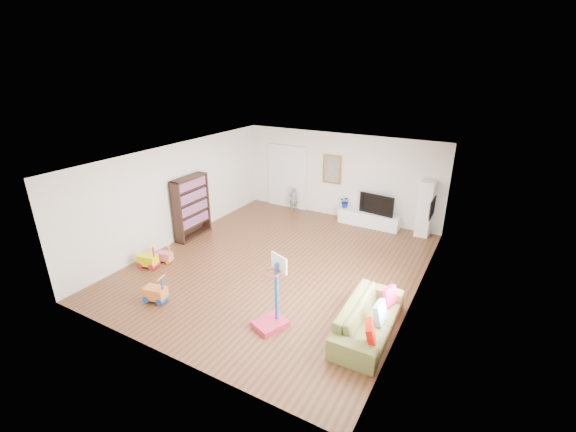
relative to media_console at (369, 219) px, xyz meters
The scene contains 25 objects.
floor 3.65m from the media_console, 108.32° to the right, with size 6.50×7.50×0.00m, color brown.
ceiling 4.41m from the media_console, 108.32° to the right, with size 6.50×7.50×0.00m, color white.
wall_back 1.64m from the media_console, 165.58° to the left, with size 6.50×0.00×2.70m, color silver.
wall_front 7.38m from the media_console, 99.02° to the right, with size 6.50×0.00×2.70m, color silver.
wall_left 5.70m from the media_console, 141.82° to the right, with size 0.00×7.50×2.70m, color silver.
wall_right 4.20m from the media_console, 58.64° to the right, with size 0.00×7.50×2.70m, color silver.
navy_accent 3.36m from the media_console, 44.52° to the right, with size 0.01×3.20×1.70m, color black.
olive_wainscot 2.95m from the media_console, 44.52° to the right, with size 0.01×3.20×1.00m, color brown.
doorway 3.17m from the media_console, behind, with size 1.45×0.06×2.10m, color white.
painting_back 1.94m from the media_console, 169.67° to the left, with size 0.62×0.06×0.92m, color gold.
artwork_right 3.05m from the media_console, 42.49° to the right, with size 0.04×0.56×0.46m, color #7F3F8C.
media_console is the anchor object (origin of this frame).
tall_cabinet 1.70m from the media_console, ahead, with size 0.38×0.38×1.64m, color white.
bookshelf 5.32m from the media_console, 142.15° to the right, with size 0.32×1.21×1.77m, color black.
sofa 5.19m from the media_console, 71.86° to the right, with size 2.13×0.83×0.62m, color olive.
basketball_hoop 5.69m from the media_console, 90.68° to the right, with size 0.50×0.61×1.46m, color #BD2243.
ride_on_yellow 6.48m from the media_console, 126.92° to the right, with size 0.45×0.28×0.60m, color #FFEE00.
ride_on_orange 6.66m from the media_console, 113.03° to the right, with size 0.46×0.28×0.61m, color orange.
ride_on_pink 6.08m from the media_console, 128.06° to the right, with size 0.37×0.23×0.49m, color #EB5F8B.
child 2.65m from the media_console, behind, with size 0.31×0.20×0.85m, color slate.
tv 0.58m from the media_console, ahead, with size 1.08×0.14×0.62m, color black.
vase_plant 0.90m from the media_console, behind, with size 0.34×0.30×0.38m, color navy.
pillow_left 5.87m from the media_console, 71.71° to the right, with size 0.11×0.40×0.40m, color red.
pillow_center 5.24m from the media_console, 69.77° to the right, with size 0.10×0.38×0.38m, color silver.
pillow_right 4.66m from the media_console, 67.19° to the right, with size 0.09×0.35×0.35m, color #D50539.
Camera 1 is at (4.33, -7.32, 4.67)m, focal length 24.00 mm.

